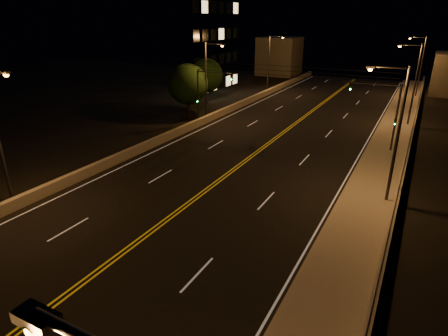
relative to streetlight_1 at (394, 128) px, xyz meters
The scene contains 18 objects.
road 13.00m from the streetlight_1, 165.60° to the right, with size 18.00×120.00×0.02m, color black.
sidewalk 5.94m from the streetlight_1, 103.68° to the right, with size 3.60×120.00×0.30m, color gray.
curb 6.50m from the streetlight_1, 131.21° to the right, with size 0.14×120.00×0.15m, color gray.
parapet_wall 5.42m from the streetlight_1, 72.54° to the right, with size 0.30×120.00×1.00m, color #A99F8D.
jersey_barrier 21.86m from the streetlight_1, behind, with size 0.45×120.00×0.81m, color #A99F8D.
distant_building_left 61.01m from the streetlight_1, 116.82° to the left, with size 8.00×8.00×7.80m, color gray.
parapet_rail 5.00m from the streetlight_1, 72.54° to the right, with size 0.06×0.06×120.00m, color black.
lane_markings 13.01m from the streetlight_1, 165.27° to the right, with size 17.32×116.00×0.00m.
streetlight_1 is the anchor object (origin of this frame).
streetlight_2 21.79m from the streetlight_1, 90.00° to the left, with size 2.55×0.28×9.08m.
streetlight_3 40.30m from the streetlight_1, 90.00° to the left, with size 2.55×0.28×9.08m.
streetlight_5 25.31m from the streetlight_1, 147.89° to the left, with size 2.55×0.28×9.08m.
streetlight_6 39.68m from the streetlight_1, 122.71° to the left, with size 2.55×0.28×9.08m.
traffic_signal_right 11.19m from the streetlight_1, 97.72° to the left, with size 5.11×0.31×6.36m.
traffic_signal_left 23.17m from the streetlight_1, 151.55° to the left, with size 5.11×0.31×6.36m.
overhead_wires 13.42m from the streetlight_1, 150.40° to the left, with size 22.00×0.03×0.83m.
tree_0 27.49m from the streetlight_1, 151.34° to the left, with size 4.90×4.90×6.64m.
tree_1 33.94m from the streetlight_1, 141.00° to the left, with size 4.75×4.75×6.44m.
Camera 1 is at (12.71, -2.18, 11.75)m, focal length 30.00 mm.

